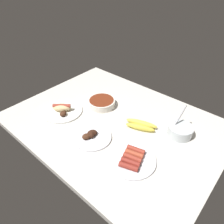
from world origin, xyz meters
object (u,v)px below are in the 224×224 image
object	(u,v)px
banana_bunch	(141,125)
bowl_coleslaw	(180,130)
plate_hotdog_assembled	(62,110)
plate_sausages	(132,159)
bowl_chili	(102,102)
plate_grilled_meat	(92,136)

from	to	relation	value
banana_bunch	bowl_coleslaw	size ratio (longest dim) A/B	1.21
plate_hotdog_assembled	plate_sausages	bearing A→B (deg)	177.25
plate_hotdog_assembled	plate_sausages	distance (cm)	56.02
bowl_coleslaw	plate_sausages	size ratio (longest dim) A/B	0.68
plate_hotdog_assembled	bowl_coleslaw	bearing A→B (deg)	-155.93
banana_bunch	bowl_chili	distance (cm)	31.51
bowl_chili	plate_sausages	bearing A→B (deg)	150.74
bowl_coleslaw	plate_sausages	xyz separation A→B (cm)	(8.41, 31.44, -2.08)
bowl_coleslaw	plate_sausages	distance (cm)	32.61
plate_hotdog_assembled	plate_grilled_meat	world-z (taller)	plate_hotdog_assembled
banana_bunch	plate_hotdog_assembled	distance (cm)	49.41
bowl_coleslaw	bowl_chili	bearing A→B (deg)	8.77
bowl_chili	plate_hotdog_assembled	bearing A→B (deg)	56.69
plate_grilled_meat	plate_sausages	size ratio (longest dim) A/B	0.90
banana_bunch	bowl_chili	xyz separation A→B (cm)	(31.48, -1.11, 0.75)
bowl_coleslaw	banana_bunch	bearing A→B (deg)	25.01
bowl_coleslaw	plate_sausages	world-z (taller)	bowl_coleslaw
banana_bunch	plate_grilled_meat	xyz separation A→B (cm)	(15.05, 24.15, -0.73)
plate_hotdog_assembled	plate_grilled_meat	size ratio (longest dim) A/B	1.20
bowl_chili	plate_grilled_meat	size ratio (longest dim) A/B	0.85
plate_sausages	banana_bunch	bearing A→B (deg)	-64.57
bowl_coleslaw	plate_hotdog_assembled	bearing A→B (deg)	24.07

